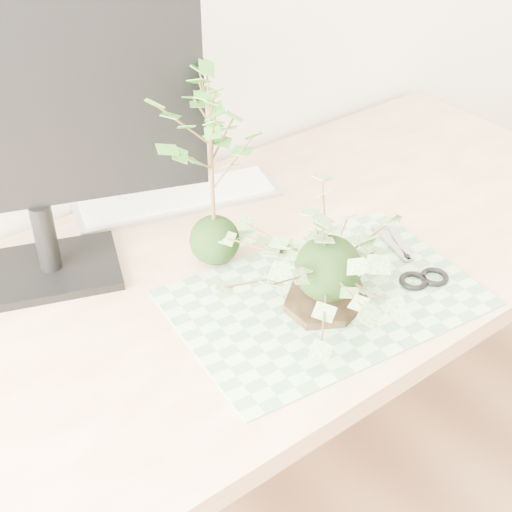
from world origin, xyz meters
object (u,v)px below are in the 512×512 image
Objects in this scene: maple_kokedama at (210,128)px; keyboard at (178,198)px; ivy_kokedama at (330,242)px; monitor at (19,120)px; desk at (257,301)px.

keyboard is (0.05, 0.21, -0.25)m from maple_kokedama.
keyboard is (-0.02, 0.42, -0.12)m from ivy_kokedama.
monitor is (-0.25, 0.15, 0.03)m from maple_kokedama.
desk is 0.36m from maple_kokedama.
monitor reaches higher than keyboard.
desk is at bearing 98.51° from ivy_kokedama.
desk is 3.73× the size of keyboard.
maple_kokedama reaches higher than ivy_kokedama.
keyboard is at bearing 93.13° from ivy_kokedama.
keyboard is 0.42m from monitor.
monitor reaches higher than maple_kokedama.
desk is 0.27m from ivy_kokedama.
maple_kokedama is (-0.08, 0.21, 0.14)m from ivy_kokedama.
ivy_kokedama is 0.51m from monitor.
maple_kokedama reaches higher than keyboard.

